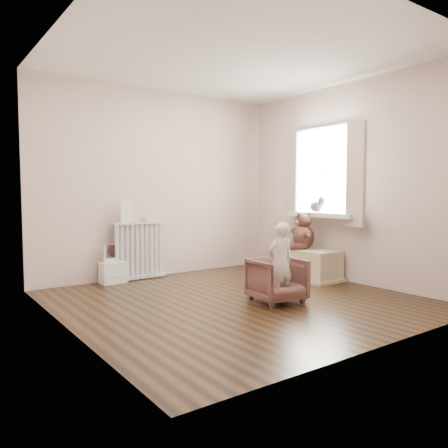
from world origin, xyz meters
TOP-DOWN VIEW (x-y plane):
  - floor at (0.00, 0.00)m, footprint 3.60×3.60m
  - ceiling at (0.00, 0.00)m, footprint 3.60×3.60m
  - back_wall at (0.00, 1.80)m, footprint 3.60×0.02m
  - front_wall at (0.00, -1.80)m, footprint 3.60×0.02m
  - left_wall at (-1.80, 0.00)m, footprint 0.02×3.60m
  - right_wall at (1.80, 0.00)m, footprint 0.02×3.60m
  - window at (1.76, 0.30)m, footprint 0.03×0.90m
  - window_sill at (1.67, 0.30)m, footprint 0.22×1.10m
  - curtain_left at (1.65, -0.27)m, footprint 0.06×0.26m
  - curtain_right at (1.65, 0.87)m, footprint 0.06×0.26m
  - radiator at (-0.37, 1.68)m, footprint 0.74×0.14m
  - paper_doll at (-0.55, 1.68)m, footprint 0.17×0.02m
  - tin_a at (-0.29, 1.68)m, footprint 0.11×0.11m
  - toy_vanity at (-0.76, 1.65)m, footprint 0.32×0.23m
  - armchair at (0.30, -0.32)m, footprint 0.57×0.58m
  - child at (0.30, -0.37)m, footprint 0.33×0.24m
  - toy_bench at (1.52, 0.40)m, footprint 0.46×0.86m
  - teddy_bear at (1.50, 0.46)m, footprint 0.48×0.42m
  - plush_cat at (1.66, 0.37)m, footprint 0.20×0.29m

SIDE VIEW (x-z plane):
  - floor at x=0.00m, z-range -0.01..0.01m
  - toy_bench at x=1.52m, z-range 0.00..0.40m
  - armchair at x=0.30m, z-range 0.00..0.47m
  - toy_vanity at x=-0.76m, z-range 0.03..0.52m
  - radiator at x=-0.37m, z-range 0.00..0.78m
  - child at x=0.30m, z-range 0.02..0.86m
  - teddy_bear at x=1.50m, z-range 0.43..0.91m
  - tin_a at x=-0.29m, z-range 0.78..0.85m
  - window_sill at x=1.67m, z-range 0.84..0.90m
  - paper_doll at x=-0.55m, z-range 0.78..1.07m
  - plush_cat at x=1.66m, z-range 0.89..1.11m
  - back_wall at x=0.00m, z-range 0.00..2.60m
  - front_wall at x=0.00m, z-range 0.00..2.60m
  - left_wall at x=-1.80m, z-range 0.00..2.60m
  - right_wall at x=1.80m, z-range 0.00..2.60m
  - curtain_left at x=1.65m, z-range 0.74..2.04m
  - curtain_right at x=1.65m, z-range 0.74..2.04m
  - window at x=1.76m, z-range 0.90..2.00m
  - ceiling at x=0.00m, z-range 2.60..2.60m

